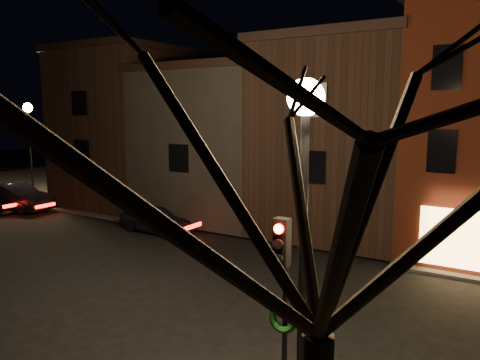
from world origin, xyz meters
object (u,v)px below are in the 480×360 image
Objects in this scene: traffic_signal at (283,289)px; street_lamp_far at (29,125)px; parked_car_a at (155,219)px; street_lamp_near at (304,167)px; parked_car_b at (15,197)px; bare_tree_right at (324,104)px.

street_lamp_far is at bearing 154.55° from traffic_signal.
parked_car_a is (12.50, -1.77, -4.50)m from street_lamp_far.
traffic_signal is (-0.60, 0.49, -2.37)m from street_lamp_near.
street_lamp_near reaches higher than parked_car_a.
parked_car_b is (-10.90, -0.57, 0.15)m from parked_car_a.
street_lamp_far is at bearing 27.29° from parked_car_b.
street_lamp_far is 1.29× the size of parked_car_b.
street_lamp_far is at bearing 150.98° from bare_tree_right.
street_lamp_near is at bearing -25.83° from street_lamp_far.
bare_tree_right is (26.50, -14.70, 0.97)m from street_lamp_far.
street_lamp_near reaches higher than traffic_signal.
traffic_signal is at bearing 122.41° from bare_tree_right.
street_lamp_near is at bearing -126.67° from parked_car_a.
traffic_signal reaches higher than parked_car_a.
street_lamp_far reaches higher than traffic_signal.
street_lamp_near is at bearing -119.73° from parked_car_b.
parked_car_a is (-12.70, 10.43, -4.50)m from street_lamp_near.
street_lamp_far is (-25.20, 12.20, 0.00)m from street_lamp_near.
street_lamp_near is 1.60× the size of traffic_signal.
parked_car_b is at bearing 153.60° from bare_tree_right.
parked_car_b is at bearing 157.32° from street_lamp_near.
bare_tree_right is 1.69× the size of parked_car_b.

